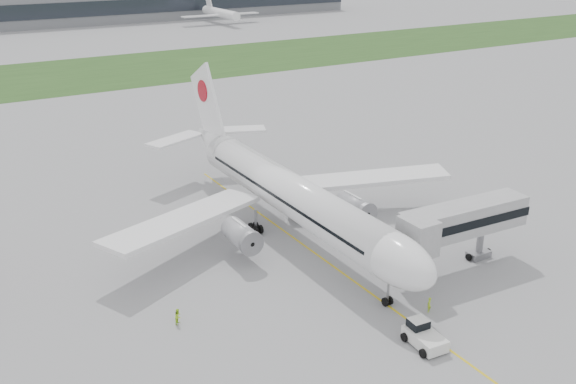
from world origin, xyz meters
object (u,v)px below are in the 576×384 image
airliner (286,191)px  pushback_tug (423,335)px  jet_bridge (458,222)px  ground_crew_near (429,305)px

airliner → pushback_tug: 27.14m
pushback_tug → jet_bridge: jet_bridge is taller
airliner → pushback_tug: airliner is taller
airliner → jet_bridge: size_ratio=3.20×
airliner → ground_crew_near: size_ratio=34.17×
jet_bridge → ground_crew_near: size_ratio=10.68×
airliner → jet_bridge: bearing=-57.5°
airliner → ground_crew_near: airliner is taller
ground_crew_near → airliner: bearing=-127.4°
airliner → pushback_tug: (-1.45, -26.69, -4.69)m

